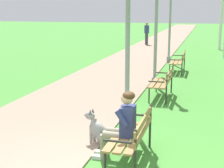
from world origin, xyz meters
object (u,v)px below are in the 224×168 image
object	(u,v)px
person_seated_on_near_bench	(122,123)
park_bench_near	(133,134)
park_bench_mid	(163,81)
lamp_post_far	(170,22)
lamp_post_mid	(156,16)
pedestrian_distant	(147,34)
park_bench_far	(179,60)
dog_grey	(100,132)
lamp_post_near	(128,22)

from	to	relation	value
person_seated_on_near_bench	park_bench_near	bearing A→B (deg)	-3.79
park_bench_mid	lamp_post_far	distance (m)	7.10
lamp_post_mid	pedestrian_distant	size ratio (longest dim) A/B	2.81
lamp_post_far	pedestrian_distant	bearing A→B (deg)	107.80
park_bench_far	lamp_post_mid	bearing A→B (deg)	-102.27
park_bench_mid	lamp_post_mid	world-z (taller)	lamp_post_mid
dog_grey	pedestrian_distant	distance (m)	18.83
dog_grey	pedestrian_distant	bearing A→B (deg)	97.36
park_bench_near	lamp_post_mid	distance (m)	6.34
lamp_post_near	lamp_post_mid	world-z (taller)	lamp_post_mid
person_seated_on_near_bench	lamp_post_far	world-z (taller)	lamp_post_far
lamp_post_near	lamp_post_far	world-z (taller)	lamp_post_near
person_seated_on_near_bench	dog_grey	size ratio (longest dim) A/B	1.52
park_bench_far	pedestrian_distant	bearing A→B (deg)	107.15
park_bench_mid	person_seated_on_near_bench	world-z (taller)	person_seated_on_near_bench
park_bench_far	lamp_post_mid	size ratio (longest dim) A/B	0.32
park_bench_near	lamp_post_mid	xyz separation A→B (m)	(-0.55, 6.03, 1.88)
park_bench_far	lamp_post_mid	xyz separation A→B (m)	(-0.59, -2.73, 1.88)
lamp_post_near	person_seated_on_near_bench	bearing A→B (deg)	-78.96
person_seated_on_near_bench	lamp_post_near	bearing A→B (deg)	101.04
park_bench_near	person_seated_on_near_bench	bearing A→B (deg)	176.21
dog_grey	lamp_post_far	xyz separation A→B (m)	(0.10, 10.84, 1.71)
person_seated_on_near_bench	lamp_post_near	world-z (taller)	lamp_post_near
person_seated_on_near_bench	pedestrian_distant	size ratio (longest dim) A/B	0.76
lamp_post_mid	lamp_post_far	size ratio (longest dim) A/B	1.22
dog_grey	lamp_post_near	bearing A→B (deg)	86.34
park_bench_far	park_bench_mid	bearing A→B (deg)	-91.38
park_bench_far	lamp_post_near	world-z (taller)	lamp_post_near
park_bench_far	lamp_post_far	distance (m)	3.09
person_seated_on_near_bench	dog_grey	world-z (taller)	person_seated_on_near_bench
lamp_post_mid	pedestrian_distant	world-z (taller)	lamp_post_mid
person_seated_on_near_bench	lamp_post_mid	world-z (taller)	lamp_post_mid
person_seated_on_near_bench	lamp_post_mid	xyz separation A→B (m)	(-0.34, 6.01, 1.71)
pedestrian_distant	lamp_post_mid	bearing A→B (deg)	-78.71
lamp_post_near	lamp_post_mid	bearing A→B (deg)	88.33
lamp_post_mid	lamp_post_far	xyz separation A→B (m)	(-0.12, 5.36, -0.42)
park_bench_far	person_seated_on_near_bench	distance (m)	8.75
park_bench_far	dog_grey	xyz separation A→B (m)	(-0.82, -8.21, -0.25)
park_bench_far	park_bench_near	bearing A→B (deg)	-90.28
dog_grey	lamp_post_near	distance (m)	2.73
lamp_post_far	park_bench_mid	bearing A→B (deg)	-84.95
park_bench_near	pedestrian_distant	bearing A→B (deg)	99.41
park_bench_mid	dog_grey	bearing A→B (deg)	-100.29
park_bench_mid	lamp_post_mid	bearing A→B (deg)	107.43
park_bench_far	pedestrian_distant	world-z (taller)	pedestrian_distant
park_bench_mid	lamp_post_mid	xyz separation A→B (m)	(-0.49, 1.56, 1.88)
dog_grey	lamp_post_near	world-z (taller)	lamp_post_near
park_bench_mid	lamp_post_near	xyz separation A→B (m)	(-0.60, -2.14, 1.81)
dog_grey	pedestrian_distant	world-z (taller)	pedestrian_distant
pedestrian_distant	dog_grey	bearing A→B (deg)	-82.64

